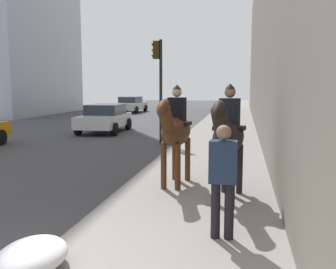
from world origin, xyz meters
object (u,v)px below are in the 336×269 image
Objects in this scene: car_far_lane at (105,118)px; traffic_light_near_curb at (159,75)px; mounted_horse_far at (228,136)px; mounted_horse_near at (175,130)px; car_mid_lane at (131,104)px; pedestrian_greeting at (223,174)px.

traffic_light_near_curb reaches higher than car_far_lane.
mounted_horse_near is at bearing -118.35° from mounted_horse_far.
car_mid_lane is 1.05× the size of traffic_light_near_curb.
car_far_lane is at bearing -140.22° from mounted_horse_far.
mounted_horse_far is 0.55× the size of traffic_light_near_curb.
car_mid_lane is at bearing 19.83° from traffic_light_near_curb.
traffic_light_near_curb is (-18.12, -6.53, 2.05)m from car_mid_lane.
mounted_horse_near reaches higher than car_far_lane.
car_far_lane is at bearing -166.02° from car_mid_lane.
pedestrian_greeting is at bearing -158.14° from car_mid_lane.
mounted_horse_far is 2.03m from pedestrian_greeting.
traffic_light_near_curb is at bearing -157.43° from car_mid_lane.
mounted_horse_near is 0.54× the size of traffic_light_near_curb.
car_far_lane is (-14.53, -2.88, 0.01)m from car_mid_lane.
mounted_horse_far is 0.52× the size of car_mid_lane.
pedestrian_greeting is 0.39× the size of car_mid_lane.
pedestrian_greeting reaches higher than car_far_lane.
mounted_horse_near is 11.65m from car_far_lane.
car_mid_lane is 19.37m from traffic_light_near_curb.
car_far_lane is 5.51m from traffic_light_near_curb.
mounted_horse_near is at bearing -164.51° from traffic_light_near_curb.
mounted_horse_far is at bearing -158.04° from traffic_light_near_curb.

